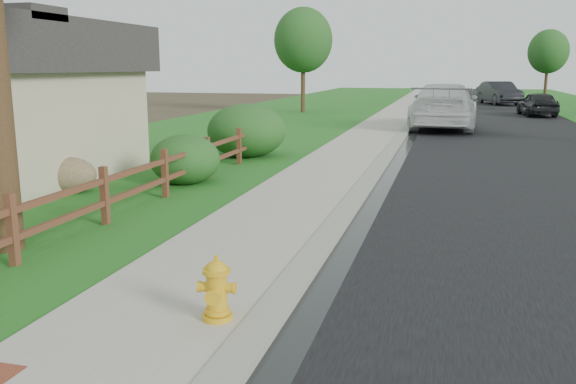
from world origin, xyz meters
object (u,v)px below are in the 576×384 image
(fire_hydrant, at_px, (217,290))
(ranch_fence, at_px, (138,181))
(white_suv, at_px, (444,106))
(dark_car_mid, at_px, (538,104))

(fire_hydrant, bearing_deg, ranch_fence, 126.53)
(ranch_fence, height_order, white_suv, white_suv)
(fire_hydrant, height_order, white_suv, white_suv)
(ranch_fence, bearing_deg, fire_hydrant, -53.47)
(ranch_fence, xyz_separation_m, white_suv, (5.60, 18.66, 0.43))
(dark_car_mid, bearing_deg, white_suv, 53.96)
(ranch_fence, bearing_deg, dark_car_mid, 68.72)
(fire_hydrant, height_order, dark_car_mid, dark_car_mid)
(white_suv, bearing_deg, fire_hydrant, 86.82)
(fire_hydrant, bearing_deg, dark_car_mid, 77.32)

